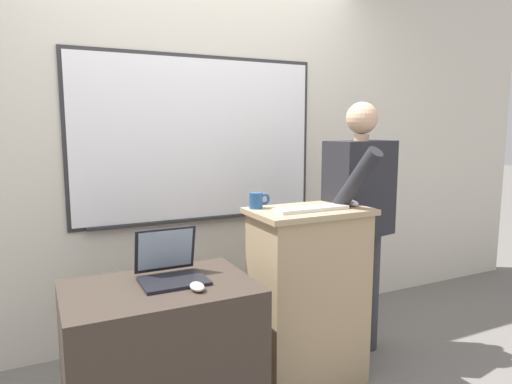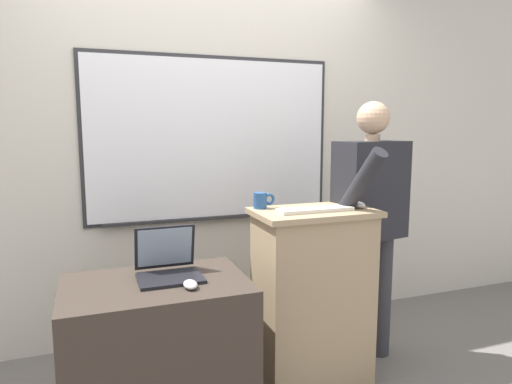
% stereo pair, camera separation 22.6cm
% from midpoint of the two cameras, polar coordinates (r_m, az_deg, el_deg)
% --- Properties ---
extents(back_wall, '(6.40, 0.17, 2.93)m').
position_cam_midpoint_polar(back_wall, '(3.18, -10.22, 8.27)').
color(back_wall, beige).
rests_on(back_wall, ground_plane).
extents(lectern_podium, '(0.66, 0.41, 1.00)m').
position_cam_midpoint_polar(lectern_podium, '(2.64, 4.04, -12.85)').
color(lectern_podium, tan).
rests_on(lectern_podium, ground_plane).
extents(side_desk, '(0.84, 0.57, 0.75)m').
position_cam_midpoint_polar(side_desk, '(2.29, -14.65, -20.12)').
color(side_desk, '#382D26').
rests_on(side_desk, ground_plane).
extents(person_presenter, '(0.60, 0.57, 1.60)m').
position_cam_midpoint_polar(person_presenter, '(2.86, 10.64, -2.59)').
color(person_presenter, '#333338').
rests_on(person_presenter, ground_plane).
extents(laptop, '(0.29, 0.28, 0.23)m').
position_cam_midpoint_polar(laptop, '(2.21, -13.69, -8.94)').
color(laptop, black).
rests_on(laptop, side_desk).
extents(wireless_keyboard, '(0.41, 0.11, 0.02)m').
position_cam_midpoint_polar(wireless_keyboard, '(2.45, 4.37, -2.11)').
color(wireless_keyboard, beige).
rests_on(wireless_keyboard, lectern_podium).
extents(computer_mouse_by_laptop, '(0.06, 0.10, 0.03)m').
position_cam_midpoint_polar(computer_mouse_by_laptop, '(2.04, -10.59, -11.61)').
color(computer_mouse_by_laptop, silver).
rests_on(computer_mouse_by_laptop, side_desk).
extents(computer_mouse_by_keyboard, '(0.06, 0.10, 0.03)m').
position_cam_midpoint_polar(computer_mouse_by_keyboard, '(2.61, 9.45, -1.40)').
color(computer_mouse_by_keyboard, silver).
rests_on(computer_mouse_by_keyboard, lectern_podium).
extents(coffee_mug, '(0.12, 0.07, 0.09)m').
position_cam_midpoint_polar(coffee_mug, '(2.50, -2.46, -1.06)').
color(coffee_mug, '#234C84').
rests_on(coffee_mug, lectern_podium).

